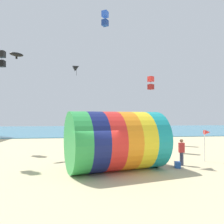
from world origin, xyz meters
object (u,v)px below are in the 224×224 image
at_px(kite_black_box, 2,59).
at_px(kite_black_parafoil, 17,54).
at_px(cooler_box, 177,165).
at_px(beach_flag, 207,133).
at_px(giant_inflatable_tube, 116,141).
at_px(kite_handler, 182,152).
at_px(kite_black_delta, 76,67).
at_px(kite_blue_box, 105,18).
at_px(bystander_near_water, 146,141).
at_px(kite_red_box, 151,83).
at_px(bystander_mid_beach, 107,142).

distance_m(kite_black_box, kite_black_parafoil, 3.38).
bearing_deg(cooler_box, kite_black_box, 147.79).
bearing_deg(cooler_box, beach_flag, 28.22).
xyz_separation_m(kite_black_box, kite_black_parafoil, (2.14, -2.61, -0.25)).
height_order(giant_inflatable_tube, kite_handler, giant_inflatable_tube).
xyz_separation_m(giant_inflatable_tube, kite_handler, (4.46, 0.71, -0.87)).
distance_m(kite_black_parafoil, kite_black_delta, 9.35).
bearing_deg(beach_flag, kite_blue_box, 126.74).
relative_size(kite_black_box, kite_black_parafoil, 1.32).
height_order(kite_blue_box, bystander_near_water, kite_blue_box).
bearing_deg(kite_handler, kite_blue_box, 112.97).
bearing_deg(cooler_box, kite_red_box, 80.59).
bearing_deg(kite_red_box, beach_flag, -84.66).
bearing_deg(bystander_mid_beach, beach_flag, -40.30).
height_order(kite_black_delta, beach_flag, kite_black_delta).
distance_m(giant_inflatable_tube, kite_handler, 4.59).
distance_m(giant_inflatable_tube, kite_blue_box, 16.20).
height_order(kite_blue_box, kite_red_box, kite_blue_box).
xyz_separation_m(kite_handler, kite_red_box, (1.45, 11.41, 6.35)).
distance_m(kite_handler, beach_flag, 2.85).
bearing_deg(kite_black_parafoil, kite_black_box, 129.26).
bearing_deg(giant_inflatable_tube, kite_black_delta, 101.77).
bearing_deg(kite_blue_box, cooler_box, -70.73).
xyz_separation_m(bystander_near_water, bystander_mid_beach, (-3.91, -0.13, -0.05)).
bearing_deg(beach_flag, bystander_mid_beach, 139.70).
distance_m(kite_black_delta, bystander_mid_beach, 11.33).
distance_m(kite_black_delta, beach_flag, 17.51).
xyz_separation_m(kite_black_box, bystander_near_water, (13.87, -1.22, -7.89)).
xyz_separation_m(giant_inflatable_tube, kite_blue_box, (0.27, 10.58, 12.26)).
bearing_deg(beach_flag, giant_inflatable_tube, -165.85).
bearing_deg(kite_black_box, kite_black_parafoil, -50.74).
xyz_separation_m(giant_inflatable_tube, kite_black_parafoil, (-7.68, 6.19, 6.75)).
distance_m(kite_black_parafoil, bystander_mid_beach, 11.04).
bearing_deg(giant_inflatable_tube, bystander_near_water, 61.92).
relative_size(kite_handler, kite_black_box, 1.08).
bearing_deg(kite_black_parafoil, bystander_mid_beach, 9.17).
bearing_deg(giant_inflatable_tube, cooler_box, 2.16).
bearing_deg(kite_red_box, cooler_box, -99.41).
bearing_deg(kite_red_box, bystander_mid_beach, -141.04).
bearing_deg(bystander_mid_beach, giant_inflatable_tube, -91.02).
relative_size(kite_black_parafoil, bystander_near_water, 0.72).
bearing_deg(kite_handler, bystander_near_water, 93.40).
bearing_deg(giant_inflatable_tube, kite_red_box, 64.03).
bearing_deg(kite_black_parafoil, cooler_box, -27.51).
height_order(giant_inflatable_tube, kite_blue_box, kite_blue_box).
distance_m(kite_black_box, kite_black_delta, 8.76).
distance_m(giant_inflatable_tube, kite_black_parafoil, 11.95).
bearing_deg(giant_inflatable_tube, kite_black_box, 138.13).
bearing_deg(cooler_box, kite_handler, 46.17).
height_order(kite_black_delta, bystander_mid_beach, kite_black_delta).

